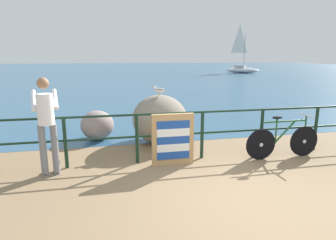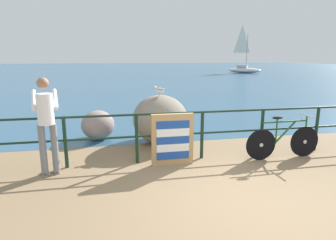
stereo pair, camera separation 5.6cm
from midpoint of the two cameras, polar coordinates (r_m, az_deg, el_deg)
name	(u,v)px [view 2 (the right image)]	position (r m, az deg, el deg)	size (l,w,h in m)	color
ground_plane	(133,84)	(23.77, -6.90, 7.22)	(120.00, 120.00, 0.10)	#846B4C
sea_surface	(120,69)	(51.87, -9.50, 10.05)	(120.00, 90.00, 0.01)	#2D5675
promenade_railing	(202,129)	(6.05, 7.10, -1.80)	(8.33, 0.07, 1.02)	black
bicycle	(283,140)	(6.55, 22.27, -3.79)	(1.70, 0.48, 0.92)	black
person_at_railing	(46,122)	(5.51, -22.83, -0.33)	(0.53, 0.67, 1.78)	slate
folded_deckchair_stack	(173,140)	(5.66, 1.19, -3.93)	(0.84, 0.10, 1.04)	tan
breakwater_boulder_main	(160,119)	(7.14, -1.36, 0.21)	(1.36, 1.56, 1.20)	gray
breakwater_boulder_left	(98,125)	(7.71, -13.62, -0.93)	(0.85, 0.92, 0.75)	gray
seagull	(159,90)	(6.93, -1.48, 6.02)	(0.33, 0.24, 0.23)	gold
sailboat	(244,68)	(39.26, 14.97, 10.07)	(3.96, 4.10, 6.16)	white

